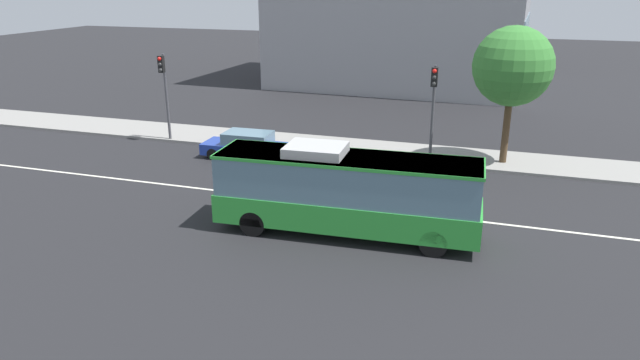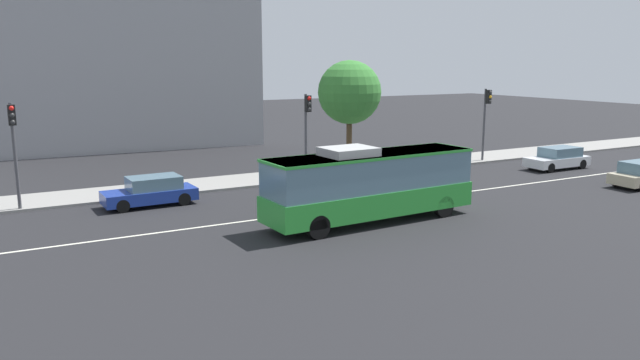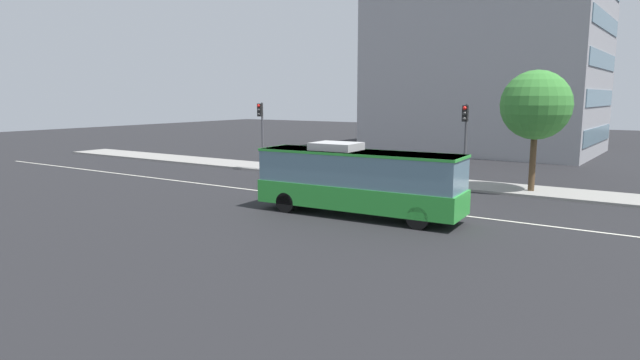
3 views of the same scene
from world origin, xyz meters
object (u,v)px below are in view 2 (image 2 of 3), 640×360
at_px(traffic_light_mid_block, 14,138).
at_px(traffic_light_far_corner, 486,112).
at_px(traffic_light_near_corner, 307,122).
at_px(sedan_blue, 151,191).
at_px(transit_bus, 370,182).
at_px(street_tree_kerbside_left, 350,93).
at_px(sedan_white, 558,158).

relative_size(traffic_light_mid_block, traffic_light_far_corner, 1.00).
height_order(traffic_light_near_corner, traffic_light_far_corner, same).
bearing_deg(sedan_blue, traffic_light_far_corner, -176.94).
relative_size(transit_bus, sedan_blue, 2.22).
relative_size(sedan_blue, street_tree_kerbside_left, 0.63).
xyz_separation_m(transit_bus, traffic_light_mid_block, (-13.67, 9.56, 1.75)).
xyz_separation_m(sedan_white, street_tree_kerbside_left, (-12.98, 5.54, 4.42)).
xyz_separation_m(traffic_light_near_corner, traffic_light_far_corner, (14.32, 0.15, 0.00)).
bearing_deg(sedan_white, traffic_light_near_corner, -13.94).
height_order(traffic_light_mid_block, street_tree_kerbside_left, street_tree_kerbside_left).
relative_size(sedan_white, traffic_light_near_corner, 0.87).
bearing_deg(street_tree_kerbside_left, traffic_light_near_corner, -161.35).
distance_m(sedan_white, traffic_light_mid_block, 32.64).
bearing_deg(sedan_white, transit_bus, 16.81).
bearing_deg(sedan_blue, transit_bus, 133.12).
height_order(sedan_blue, street_tree_kerbside_left, street_tree_kerbside_left).
xyz_separation_m(traffic_light_mid_block, traffic_light_far_corner, (29.91, 0.33, 0.00)).
bearing_deg(traffic_light_mid_block, transit_bus, 52.26).
height_order(transit_bus, traffic_light_far_corner, traffic_light_far_corner).
xyz_separation_m(sedan_blue, traffic_light_near_corner, (9.75, 1.85, 2.84)).
xyz_separation_m(traffic_light_near_corner, traffic_light_mid_block, (-15.58, -0.18, 0.00)).
xyz_separation_m(transit_bus, traffic_light_far_corner, (16.24, 9.89, 1.75)).
relative_size(sedan_white, street_tree_kerbside_left, 0.63).
bearing_deg(traffic_light_far_corner, sedan_white, 23.12).
height_order(traffic_light_near_corner, traffic_light_mid_block, same).
bearing_deg(transit_bus, street_tree_kerbside_left, 60.14).
bearing_deg(street_tree_kerbside_left, traffic_light_mid_block, -175.77).
height_order(sedan_white, traffic_light_mid_block, traffic_light_mid_block).
height_order(sedan_white, traffic_light_near_corner, traffic_light_near_corner).
bearing_deg(traffic_light_far_corner, traffic_light_mid_block, -94.11).
relative_size(traffic_light_near_corner, traffic_light_mid_block, 1.00).
height_order(transit_bus, sedan_blue, transit_bus).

